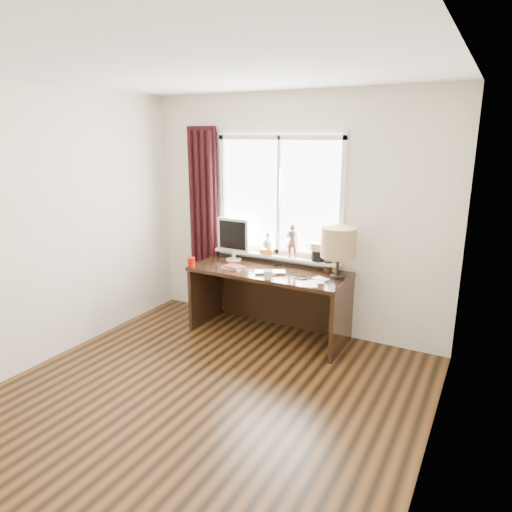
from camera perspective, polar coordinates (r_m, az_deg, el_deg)
The scene contains 18 objects.
floor at distance 3.90m, azimuth -8.64°, elevation -18.78°, with size 3.50×4.00×0.00m, color #583214.
ceiling at distance 3.28m, azimuth -10.54°, elevation 22.53°, with size 3.50×4.00×0.00m, color white.
wall_back at distance 5.05m, azimuth 4.60°, elevation 5.15°, with size 3.50×2.60×0.00m, color beige.
wall_left at distance 4.63m, azimuth -26.89°, elevation 2.68°, with size 4.00×2.60×0.00m, color beige.
wall_right at distance 2.70m, azimuth 21.41°, elevation -4.57°, with size 4.00×2.60×0.00m, color beige.
laptop at distance 4.77m, azimuth 1.81°, elevation -2.03°, with size 0.32×0.21×0.03m, color silver.
mug at distance 4.56m, azimuth 1.51°, elevation -2.33°, with size 0.10×0.10×0.10m, color white.
red_cup at distance 5.04m, azimuth -8.06°, elevation -0.77°, with size 0.08×0.08×0.10m, color #A70C02.
window at distance 5.05m, azimuth 3.05°, elevation 5.30°, with size 1.52×0.20×1.40m.
curtain at distance 5.55m, azimuth -6.59°, elevation 4.06°, with size 0.38×0.09×2.25m.
desk at distance 5.05m, azimuth 2.10°, elevation -4.13°, with size 1.70×0.70×0.75m.
monitor at distance 5.20m, azimuth -2.85°, elevation 2.42°, with size 0.40×0.18×0.49m.
notebook_stack at distance 4.94m, azimuth -2.81°, elevation -1.39°, with size 0.25×0.20×0.03m.
brush_holder at distance 4.87m, azimuth 9.01°, elevation -1.25°, with size 0.09×0.09×0.25m.
icon_frame at distance 4.86m, azimuth 9.62°, elevation -1.27°, with size 0.10×0.04×0.13m.
table_lamp at distance 4.59m, azimuth 10.29°, elevation 1.60°, with size 0.35×0.35×0.52m.
loose_papers at distance 4.53m, azimuth 7.45°, elevation -3.22°, with size 0.20×0.40×0.00m.
desk_cables at distance 4.78m, azimuth 4.62°, elevation -2.15°, with size 0.54×0.41×0.01m.
Camera 1 is at (2.02, -2.55, 2.15)m, focal length 32.00 mm.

